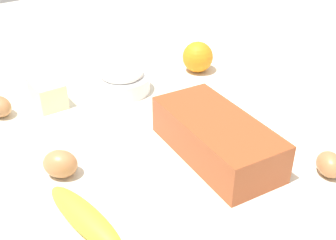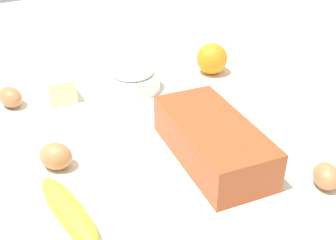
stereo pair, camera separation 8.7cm
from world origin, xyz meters
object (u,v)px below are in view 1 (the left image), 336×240
butter_block (48,94)px  egg_beside_bowl (329,164)px  loaf_pan (216,137)px  flour_bowl (122,79)px  banana (85,218)px  egg_loose (60,164)px  orange_fruit (198,57)px

butter_block → egg_beside_bowl: bearing=-150.7°
loaf_pan → egg_beside_bowl: loaf_pan is taller
flour_bowl → banana: 0.47m
butter_block → egg_loose: 0.28m
flour_bowl → banana: flour_bowl is taller
loaf_pan → egg_loose: (0.12, 0.27, -0.02)m
loaf_pan → butter_block: (0.38, 0.18, -0.01)m
banana → egg_loose: egg_loose is taller
egg_beside_bowl → egg_loose: bearing=54.0°
banana → loaf_pan: bearing=-84.8°
banana → butter_block: bearing=-15.1°
egg_beside_bowl → flour_bowl: bearing=14.4°
loaf_pan → butter_block: 0.43m
flour_bowl → egg_loose: size_ratio=2.15×
loaf_pan → flour_bowl: bearing=7.6°
flour_bowl → orange_fruit: orange_fruit is taller
egg_beside_bowl → orange_fruit: bearing=-11.1°
orange_fruit → butter_block: size_ratio=0.93×
loaf_pan → egg_beside_bowl: 0.21m
egg_loose → orange_fruit: bearing=-67.5°
flour_bowl → orange_fruit: (-0.02, -0.23, 0.01)m
flour_bowl → orange_fruit: bearing=-94.9°
butter_block → egg_beside_bowl: size_ratio=1.56×
egg_beside_bowl → egg_loose: (0.29, 0.40, 0.00)m
banana → egg_beside_bowl: (-0.14, -0.42, 0.00)m
orange_fruit → butter_block: 0.41m
loaf_pan → banana: (-0.03, 0.30, -0.02)m
butter_block → banana: bearing=164.9°
orange_fruit → butter_block: orange_fruit is taller
banana → orange_fruit: orange_fruit is taller
banana → orange_fruit: (0.35, -0.52, 0.02)m
loaf_pan → egg_beside_bowl: size_ratio=5.08×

